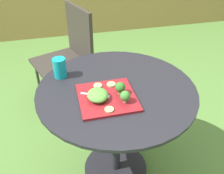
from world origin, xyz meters
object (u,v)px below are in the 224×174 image
object	(u,v)px
salad_plate	(107,97)
patio_chair	(70,51)
drinking_glass	(60,69)
fork	(98,95)

from	to	relation	value
salad_plate	patio_chair	bearing A→B (deg)	96.93
drinking_glass	salad_plate	bearing A→B (deg)	-51.16
salad_plate	fork	world-z (taller)	fork
patio_chair	salad_plate	bearing A→B (deg)	-83.07
drinking_glass	fork	xyz separation A→B (m)	(0.17, -0.26, -0.04)
patio_chair	salad_plate	xyz separation A→B (m)	(0.12, -0.98, 0.21)
fork	drinking_glass	bearing A→B (deg)	124.08
patio_chair	salad_plate	size ratio (longest dim) A/B	3.06
drinking_glass	patio_chair	bearing A→B (deg)	82.01
patio_chair	fork	size ratio (longest dim) A/B	6.17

